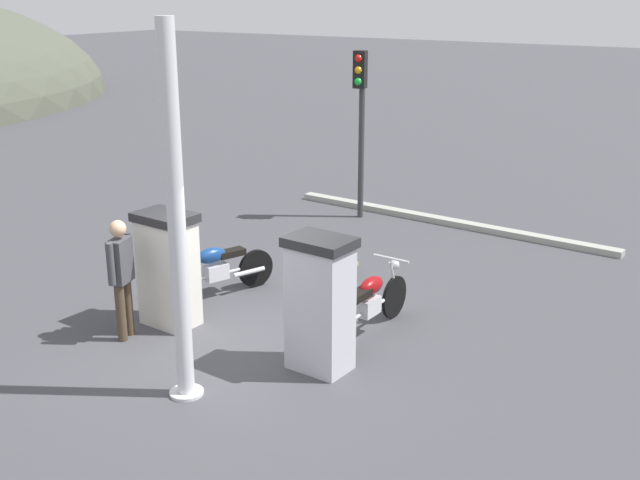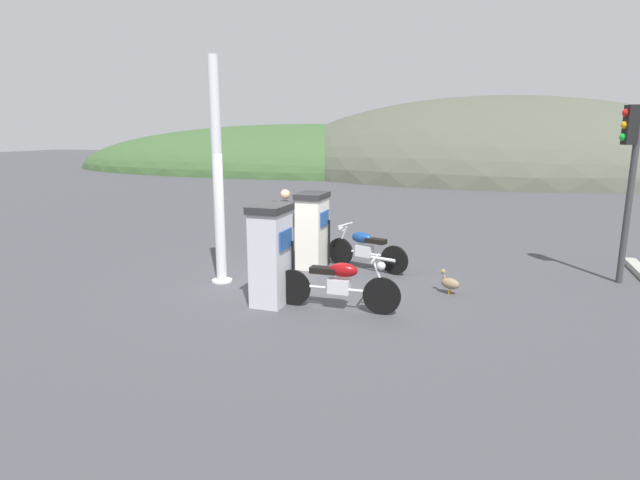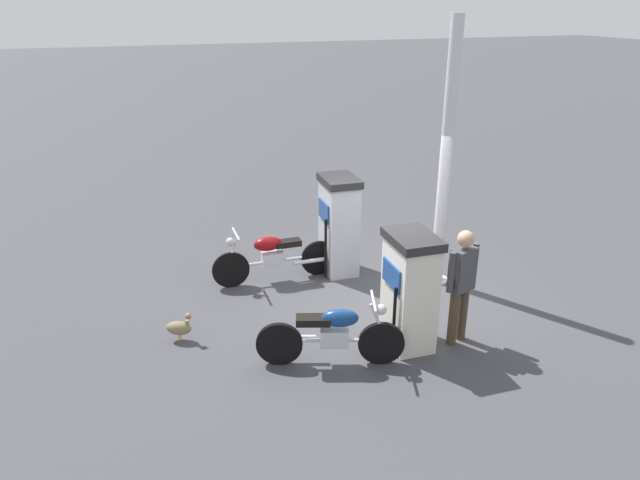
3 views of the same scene
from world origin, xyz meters
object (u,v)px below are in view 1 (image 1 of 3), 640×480
fuel_pump_near (320,303)px  fuel_pump_far (168,268)px  attendant_person (121,272)px  canopy_support_pole (177,226)px  motorcycle_far_pump (217,268)px  roadside_traffic_light (361,105)px  wandering_duck (349,265)px  motorcycle_near_pump (368,302)px

fuel_pump_near → fuel_pump_far: fuel_pump_near is taller
attendant_person → canopy_support_pole: bearing=-112.7°
motorcycle_far_pump → fuel_pump_far: bearing=-175.0°
roadside_traffic_light → canopy_support_pole: bearing=-165.0°
motorcycle_far_pump → fuel_pump_near: bearing=-113.7°
fuel_pump_far → attendant_person: size_ratio=0.98×
canopy_support_pole → motorcycle_far_pump: bearing=33.0°
fuel_pump_far → motorcycle_far_pump: bearing=5.0°
motorcycle_far_pump → wandering_duck: motorcycle_far_pump is taller
fuel_pump_far → motorcycle_far_pump: size_ratio=0.88×
motorcycle_near_pump → wandering_duck: (1.76, 1.35, -0.27)m
roadside_traffic_light → motorcycle_far_pump: bearing=-176.0°
motorcycle_far_pump → canopy_support_pole: (-2.55, -1.66, 1.60)m
fuel_pump_far → motorcycle_near_pump: fuel_pump_far is taller
motorcycle_near_pump → wandering_duck: motorcycle_near_pump is taller
fuel_pump_far → motorcycle_near_pump: bearing=-64.9°
fuel_pump_near → roadside_traffic_light: (6.06, 2.95, 1.46)m
fuel_pump_far → roadside_traffic_light: 6.25m
motorcycle_near_pump → motorcycle_far_pump: (-0.03, 2.61, -0.02)m
roadside_traffic_light → fuel_pump_far: bearing=-175.8°
fuel_pump_far → canopy_support_pole: size_ratio=0.38×
motorcycle_near_pump → fuel_pump_near: bearing=179.5°
attendant_person → motorcycle_far_pump: bearing=-2.9°
fuel_pump_far → attendant_person: attendant_person is taller
fuel_pump_near → motorcycle_far_pump: size_ratio=0.93×
fuel_pump_far → motorcycle_near_pump: (1.18, -2.52, -0.35)m
attendant_person → wandering_duck: attendant_person is taller
wandering_duck → motorcycle_near_pump: bearing=-142.6°
attendant_person → canopy_support_pole: 2.19m
fuel_pump_near → canopy_support_pole: 2.07m
motorcycle_far_pump → roadside_traffic_light: bearing=4.0°
attendant_person → fuel_pump_far: bearing=-15.9°
motorcycle_near_pump → wandering_duck: size_ratio=4.85×
fuel_pump_near → wandering_duck: bearing=24.5°
motorcycle_near_pump → canopy_support_pole: 3.18m
canopy_support_pole → roadside_traffic_light: bearing=15.0°
roadside_traffic_light → canopy_support_pole: (-7.47, -2.00, -0.27)m
fuel_pump_near → attendant_person: size_ratio=1.03×
motorcycle_near_pump → roadside_traffic_light: bearing=31.3°
fuel_pump_far → wandering_duck: (2.94, -1.17, -0.61)m
motorcycle_near_pump → motorcycle_far_pump: size_ratio=1.17×
fuel_pump_far → canopy_support_pole: canopy_support_pole is taller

